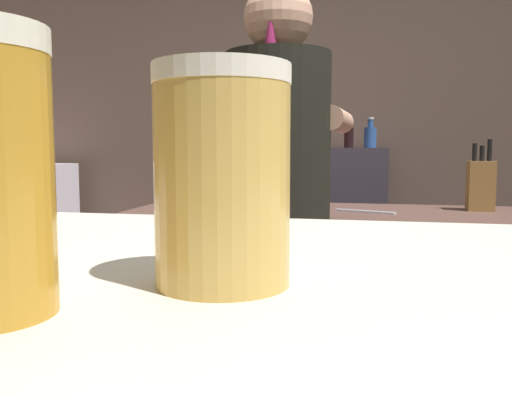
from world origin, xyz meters
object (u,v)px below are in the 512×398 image
mixing_bowl (282,204)px  bottle_vinegar (370,136)px  bottle_hot_sauce (349,136)px  pint_glass_near (222,176)px  knife_block (481,185)px  bottle_soy (279,133)px  chefs_knife (365,212)px  bottle_olive_oil (318,133)px  bartender (277,205)px  mini_fridge (21,241)px

mixing_bowl → bottle_vinegar: bearing=75.0°
bottle_hot_sauce → pint_glass_near: bearing=-89.7°
knife_block → pint_glass_near: pint_glass_near is taller
mixing_bowl → bottle_soy: bearing=99.9°
knife_block → chefs_knife: knife_block is taller
bottle_vinegar → bottle_hot_sauce: bearing=-151.1°
pint_glass_near → bottle_soy: 3.02m
mixing_bowl → bottle_olive_oil: bearing=88.8°
bottle_hot_sauce → bottle_vinegar: bearing=28.9°
mixing_bowl → bottle_olive_oil: (0.03, 1.25, 0.32)m
pint_glass_near → bartender: bearing=98.0°
chefs_knife → bottle_olive_oil: bottle_olive_oil is taller
knife_block → chefs_knife: 0.49m
bartender → pint_glass_near: (0.19, -1.37, 0.17)m
mixing_bowl → knife_block: bearing=14.4°
bartender → bottle_vinegar: bartender is taller
mixing_bowl → pint_glass_near: (0.23, -1.74, 0.20)m
bottle_soy → bottle_vinegar: bottle_soy is taller
mini_fridge → mixing_bowl: 2.31m
knife_block → bottle_vinegar: bottle_vinegar is taller
bottle_soy → bottle_hot_sauce: bottle_soy is taller
mini_fridge → bartender: (2.02, -1.47, 0.45)m
bartender → bottle_hot_sauce: bartender is taller
bartender → chefs_knife: bartender is taller
mixing_bowl → pint_glass_near: 1.77m
knife_block → pint_glass_near: bearing=-105.6°
bartender → bottle_soy: bartender is taller
knife_block → bottle_olive_oil: (-0.75, 1.05, 0.24)m
mixing_bowl → bottle_vinegar: size_ratio=1.13×
chefs_knife → bottle_soy: bearing=133.6°
bottle_olive_oil → bottle_hot_sauce: size_ratio=1.32×
bartender → pint_glass_near: bearing=-167.6°
bartender → bottle_soy: size_ratio=6.83×
knife_block → bottle_soy: (-0.99, 1.04, 0.24)m
knife_block → bottle_hot_sauce: 1.18m
bottle_vinegar → mixing_bowl: bearing=-105.0°
bottle_soy → bottle_vinegar: 0.57m
bartender → mixing_bowl: 0.37m
bottle_olive_oil → bottle_soy: bottle_soy is taller
bottle_olive_oil → bottle_vinegar: 0.32m
mini_fridge → bottle_vinegar: 2.44m
bartender → chefs_knife: (0.28, 0.41, -0.06)m
bottle_vinegar → bottle_hot_sauce: 0.15m
mini_fridge → bottle_olive_oil: size_ratio=4.47×
knife_block → bottle_soy: size_ratio=1.17×
bartender → pint_glass_near: 1.40m
bottle_olive_oil → knife_block: bearing=-54.5°
bottle_olive_oil → chefs_knife: bearing=-76.4°
mini_fridge → bartender: bartender is taller
bottle_olive_oil → bottle_soy: (-0.25, -0.01, 0.00)m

